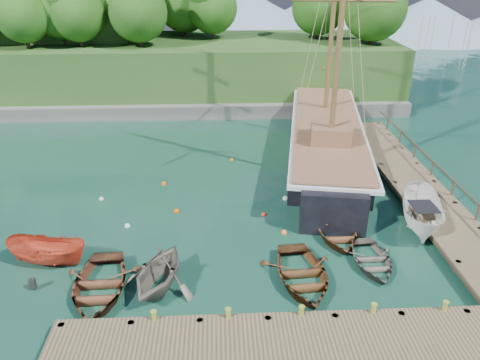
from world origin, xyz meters
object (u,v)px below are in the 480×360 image
at_px(schooner, 326,144).
at_px(rowboat_4, 336,236).
at_px(rowboat_2, 301,282).
at_px(cabin_boat_white, 420,228).
at_px(motorboat_orange, 50,264).
at_px(rowboat_0, 100,293).
at_px(rowboat_3, 371,265).
at_px(rowboat_1, 160,288).

bearing_deg(schooner, rowboat_4, -88.88).
bearing_deg(rowboat_2, cabin_boat_white, 26.13).
bearing_deg(rowboat_2, motorboat_orange, 166.29).
height_order(cabin_boat_white, schooner, schooner).
bearing_deg(rowboat_0, cabin_boat_white, 14.12).
xyz_separation_m(rowboat_2, schooner, (4.27, 14.75, 1.17)).
relative_size(rowboat_4, schooner, 0.16).
relative_size(rowboat_3, schooner, 0.13).
xyz_separation_m(rowboat_1, rowboat_3, (10.34, 1.26, 0.00)).
bearing_deg(motorboat_orange, rowboat_0, -115.09).
height_order(rowboat_0, cabin_boat_white, cabin_boat_white).
bearing_deg(rowboat_2, rowboat_1, 176.73).
height_order(rowboat_0, rowboat_4, rowboat_0).
xyz_separation_m(rowboat_0, schooner, (13.62, 15.13, 1.17)).
bearing_deg(cabin_boat_white, rowboat_3, -121.97).
relative_size(rowboat_1, motorboat_orange, 0.98).
bearing_deg(schooner, rowboat_1, -116.22).
relative_size(rowboat_2, motorboat_orange, 1.15).
relative_size(rowboat_3, motorboat_orange, 0.90).
bearing_deg(rowboat_1, motorboat_orange, 176.55).
relative_size(rowboat_4, motorboat_orange, 1.05).
xyz_separation_m(rowboat_4, motorboat_orange, (-14.89, -1.83, 0.00)).
distance_m(rowboat_4, motorboat_orange, 15.01).
xyz_separation_m(rowboat_4, cabin_boat_white, (4.91, 0.56, 0.00)).
distance_m(rowboat_2, schooner, 15.40).
relative_size(rowboat_0, schooner, 0.18).
bearing_deg(motorboat_orange, rowboat_2, -85.60).
relative_size(rowboat_0, motorboat_orange, 1.18).
xyz_separation_m(motorboat_orange, schooner, (16.60, 12.73, 1.17)).
bearing_deg(rowboat_4, rowboat_0, -159.93).
height_order(rowboat_1, rowboat_3, rowboat_1).
distance_m(rowboat_1, rowboat_4, 10.02).
xyz_separation_m(rowboat_3, rowboat_4, (-1.14, 2.72, 0.00)).
relative_size(rowboat_2, rowboat_4, 1.10).
height_order(rowboat_3, rowboat_4, rowboat_4).
bearing_deg(rowboat_0, rowboat_2, 0.55).
distance_m(rowboat_3, motorboat_orange, 16.06).
bearing_deg(motorboat_orange, schooner, -38.82).
bearing_deg(rowboat_3, motorboat_orange, 176.30).
height_order(rowboat_4, cabin_boat_white, cabin_boat_white).
bearing_deg(motorboat_orange, cabin_boat_white, -69.43).
bearing_deg(rowboat_0, schooner, 46.25).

